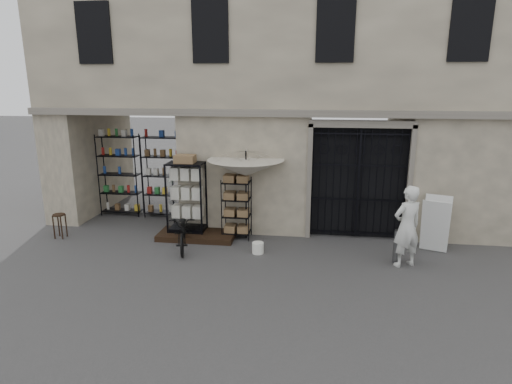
# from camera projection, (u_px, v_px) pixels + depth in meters

# --- Properties ---
(ground) EXTENTS (80.00, 80.00, 0.00)m
(ground) POSITION_uv_depth(u_px,v_px,m) (283.00, 267.00, 9.51)
(ground) COLOR black
(ground) RESTS_ON ground
(main_building) EXTENTS (14.00, 4.00, 9.00)m
(main_building) POSITION_uv_depth(u_px,v_px,m) (296.00, 64.00, 12.23)
(main_building) COLOR #B6A78C
(main_building) RESTS_ON ground
(shop_recess) EXTENTS (3.00, 1.70, 3.00)m
(shop_recess) POSITION_uv_depth(u_px,v_px,m) (136.00, 171.00, 12.40)
(shop_recess) COLOR black
(shop_recess) RESTS_ON ground
(shop_shelving) EXTENTS (2.70, 0.50, 2.50)m
(shop_shelving) POSITION_uv_depth(u_px,v_px,m) (142.00, 176.00, 12.95)
(shop_shelving) COLOR black
(shop_shelving) RESTS_ON ground
(iron_gate) EXTENTS (2.50, 0.21, 3.00)m
(iron_gate) POSITION_uv_depth(u_px,v_px,m) (358.00, 181.00, 11.10)
(iron_gate) COLOR black
(iron_gate) RESTS_ON ground
(step_platform) EXTENTS (2.00, 0.90, 0.15)m
(step_platform) POSITION_uv_depth(u_px,v_px,m) (197.00, 235.00, 11.29)
(step_platform) COLOR black
(step_platform) RESTS_ON ground
(display_cabinet) EXTENTS (1.03, 0.77, 1.99)m
(display_cabinet) POSITION_uv_depth(u_px,v_px,m) (187.00, 201.00, 11.24)
(display_cabinet) COLOR black
(display_cabinet) RESTS_ON step_platform
(wire_rack) EXTENTS (0.83, 0.71, 1.60)m
(wire_rack) POSITION_uv_depth(u_px,v_px,m) (237.00, 209.00, 11.16)
(wire_rack) COLOR black
(wire_rack) RESTS_ON ground
(market_umbrella) EXTENTS (2.05, 2.08, 2.78)m
(market_umbrella) POSITION_uv_depth(u_px,v_px,m) (246.00, 163.00, 10.82)
(market_umbrella) COLOR black
(market_umbrella) RESTS_ON ground
(white_bucket) EXTENTS (0.35, 0.35, 0.27)m
(white_bucket) POSITION_uv_depth(u_px,v_px,m) (258.00, 248.00, 10.27)
(white_bucket) COLOR white
(white_bucket) RESTS_ON ground
(bicycle) EXTENTS (0.80, 1.02, 1.71)m
(bicycle) POSITION_uv_depth(u_px,v_px,m) (184.00, 248.00, 10.62)
(bicycle) COLOR black
(bicycle) RESTS_ON ground
(wooden_stool) EXTENTS (0.37, 0.37, 0.65)m
(wooden_stool) POSITION_uv_depth(u_px,v_px,m) (60.00, 225.00, 11.25)
(wooden_stool) COLOR black
(wooden_stool) RESTS_ON ground
(steel_bollard) EXTENTS (0.16, 0.16, 0.78)m
(steel_bollard) POSITION_uv_depth(u_px,v_px,m) (397.00, 246.00, 9.69)
(steel_bollard) COLOR #565758
(steel_bollard) RESTS_ON ground
(shopkeeper) EXTENTS (1.43, 1.96, 0.44)m
(shopkeeper) POSITION_uv_depth(u_px,v_px,m) (403.00, 265.00, 9.61)
(shopkeeper) COLOR silver
(shopkeeper) RESTS_ON ground
(easel_sign) EXTENTS (0.82, 0.88, 1.31)m
(easel_sign) POSITION_uv_depth(u_px,v_px,m) (436.00, 224.00, 10.31)
(easel_sign) COLOR silver
(easel_sign) RESTS_ON ground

